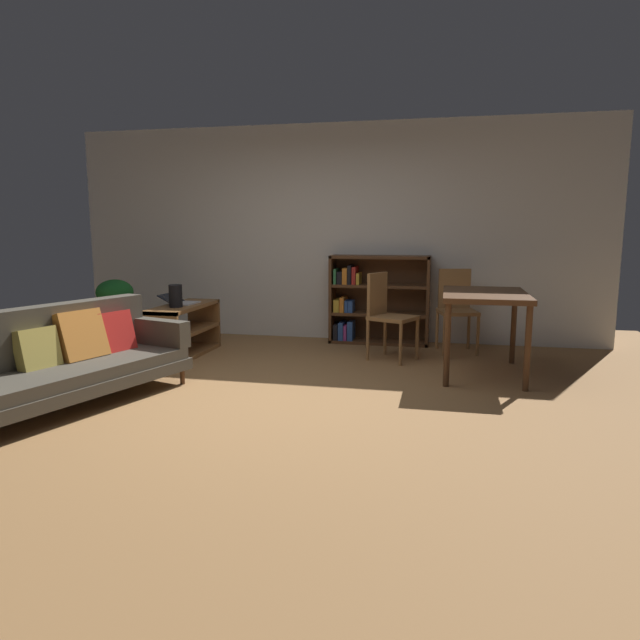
{
  "coord_description": "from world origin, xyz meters",
  "views": [
    {
      "loc": [
        1.42,
        -4.48,
        1.4
      ],
      "look_at": [
        0.37,
        0.32,
        0.62
      ],
      "focal_mm": 31.93,
      "sensor_mm": 36.0,
      "label": 1
    }
  ],
  "objects_px": {
    "potted_floor_plant": "(115,304)",
    "dining_chair_near": "(387,312)",
    "bookshelf": "(373,300)",
    "desk_speaker": "(176,296)",
    "fabric_couch": "(66,358)",
    "media_console": "(184,330)",
    "dining_chair_far": "(456,306)",
    "open_laptop": "(181,301)",
    "dining_table": "(485,302)"
  },
  "relations": [
    {
      "from": "fabric_couch",
      "to": "bookshelf",
      "type": "xyz_separation_m",
      "value": [
        2.11,
        3.04,
        0.16
      ]
    },
    {
      "from": "desk_speaker",
      "to": "bookshelf",
      "type": "relative_size",
      "value": 0.2
    },
    {
      "from": "potted_floor_plant",
      "to": "dining_chair_near",
      "type": "distance_m",
      "value": 3.24
    },
    {
      "from": "dining_chair_near",
      "to": "dining_table",
      "type": "bearing_deg",
      "value": -24.54
    },
    {
      "from": "desk_speaker",
      "to": "potted_floor_plant",
      "type": "bearing_deg",
      "value": 155.06
    },
    {
      "from": "dining_chair_near",
      "to": "bookshelf",
      "type": "xyz_separation_m",
      "value": [
        -0.26,
        0.9,
        0.01
      ]
    },
    {
      "from": "media_console",
      "to": "dining_table",
      "type": "xyz_separation_m",
      "value": [
        3.21,
        -0.15,
        0.42
      ]
    },
    {
      "from": "potted_floor_plant",
      "to": "bookshelf",
      "type": "xyz_separation_m",
      "value": [
        2.97,
        0.93,
        0.01
      ]
    },
    {
      "from": "dining_table",
      "to": "fabric_couch",
      "type": "bearing_deg",
      "value": -153.25
    },
    {
      "from": "dining_chair_far",
      "to": "bookshelf",
      "type": "distance_m",
      "value": 1.05
    },
    {
      "from": "desk_speaker",
      "to": "open_laptop",
      "type": "bearing_deg",
      "value": 106.0
    },
    {
      "from": "open_laptop",
      "to": "dining_table",
      "type": "height_order",
      "value": "dining_table"
    },
    {
      "from": "desk_speaker",
      "to": "dining_chair_near",
      "type": "height_order",
      "value": "dining_chair_near"
    },
    {
      "from": "fabric_couch",
      "to": "potted_floor_plant",
      "type": "relative_size",
      "value": 2.58
    },
    {
      "from": "fabric_couch",
      "to": "dining_chair_far",
      "type": "height_order",
      "value": "dining_chair_far"
    },
    {
      "from": "desk_speaker",
      "to": "potted_floor_plant",
      "type": "relative_size",
      "value": 0.3
    },
    {
      "from": "media_console",
      "to": "fabric_couch",
      "type": "bearing_deg",
      "value": -94.26
    },
    {
      "from": "fabric_couch",
      "to": "potted_floor_plant",
      "type": "height_order",
      "value": "potted_floor_plant"
    },
    {
      "from": "potted_floor_plant",
      "to": "dining_chair_near",
      "type": "bearing_deg",
      "value": 0.44
    },
    {
      "from": "desk_speaker",
      "to": "dining_chair_far",
      "type": "distance_m",
      "value": 3.15
    },
    {
      "from": "dining_chair_near",
      "to": "dining_chair_far",
      "type": "bearing_deg",
      "value": 38.65
    },
    {
      "from": "desk_speaker",
      "to": "bookshelf",
      "type": "distance_m",
      "value": 2.41
    },
    {
      "from": "media_console",
      "to": "desk_speaker",
      "type": "relative_size",
      "value": 4.65
    },
    {
      "from": "potted_floor_plant",
      "to": "dining_table",
      "type": "height_order",
      "value": "potted_floor_plant"
    },
    {
      "from": "desk_speaker",
      "to": "dining_chair_far",
      "type": "relative_size",
      "value": 0.26
    },
    {
      "from": "dining_table",
      "to": "desk_speaker",
      "type": "bearing_deg",
      "value": -179.04
    },
    {
      "from": "fabric_couch",
      "to": "media_console",
      "type": "relative_size",
      "value": 1.85
    },
    {
      "from": "fabric_couch",
      "to": "dining_chair_near",
      "type": "relative_size",
      "value": 2.24
    },
    {
      "from": "desk_speaker",
      "to": "media_console",
      "type": "bearing_deg",
      "value": 95.45
    },
    {
      "from": "open_laptop",
      "to": "potted_floor_plant",
      "type": "xyz_separation_m",
      "value": [
        -0.94,
        0.2,
        -0.08
      ]
    },
    {
      "from": "potted_floor_plant",
      "to": "dining_chair_far",
      "type": "xyz_separation_m",
      "value": [
        3.98,
        0.62,
        0.01
      ]
    },
    {
      "from": "open_laptop",
      "to": "potted_floor_plant",
      "type": "distance_m",
      "value": 0.97
    },
    {
      "from": "potted_floor_plant",
      "to": "dining_table",
      "type": "bearing_deg",
      "value": -5.73
    },
    {
      "from": "open_laptop",
      "to": "desk_speaker",
      "type": "relative_size",
      "value": 1.59
    },
    {
      "from": "fabric_couch",
      "to": "desk_speaker",
      "type": "height_order",
      "value": "desk_speaker"
    },
    {
      "from": "media_console",
      "to": "open_laptop",
      "type": "distance_m",
      "value": 0.33
    },
    {
      "from": "fabric_couch",
      "to": "open_laptop",
      "type": "bearing_deg",
      "value": 87.7
    },
    {
      "from": "open_laptop",
      "to": "dining_chair_far",
      "type": "distance_m",
      "value": 3.14
    },
    {
      "from": "fabric_couch",
      "to": "media_console",
      "type": "distance_m",
      "value": 1.85
    },
    {
      "from": "dining_chair_far",
      "to": "bookshelf",
      "type": "bearing_deg",
      "value": 162.77
    },
    {
      "from": "media_console",
      "to": "dining_chair_far",
      "type": "distance_m",
      "value": 3.11
    },
    {
      "from": "open_laptop",
      "to": "desk_speaker",
      "type": "height_order",
      "value": "desk_speaker"
    },
    {
      "from": "fabric_couch",
      "to": "dining_chair_far",
      "type": "distance_m",
      "value": 4.14
    },
    {
      "from": "bookshelf",
      "to": "open_laptop",
      "type": "bearing_deg",
      "value": -151.02
    },
    {
      "from": "bookshelf",
      "to": "desk_speaker",
      "type": "bearing_deg",
      "value": -144.26
    },
    {
      "from": "dining_table",
      "to": "potted_floor_plant",
      "type": "bearing_deg",
      "value": 174.27
    },
    {
      "from": "dining_chair_far",
      "to": "open_laptop",
      "type": "bearing_deg",
      "value": -164.98
    },
    {
      "from": "fabric_couch",
      "to": "bookshelf",
      "type": "height_order",
      "value": "bookshelf"
    },
    {
      "from": "media_console",
      "to": "dining_chair_near",
      "type": "bearing_deg",
      "value": 7.51
    },
    {
      "from": "potted_floor_plant",
      "to": "dining_chair_near",
      "type": "relative_size",
      "value": 0.87
    }
  ]
}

